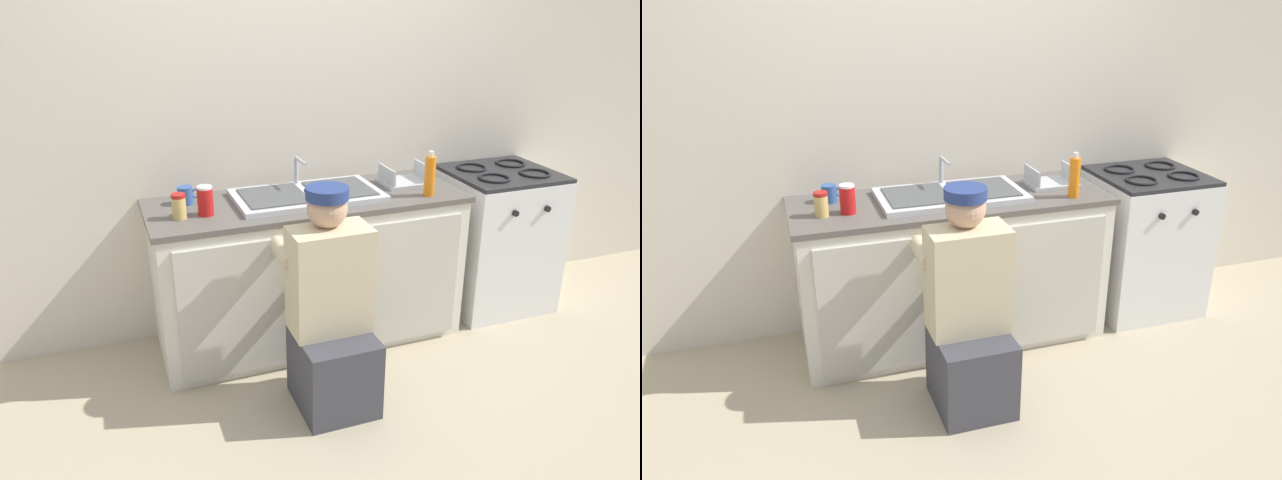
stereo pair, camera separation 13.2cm
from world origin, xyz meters
The scene contains 12 objects.
ground_plane centered at (0.00, 0.00, 0.00)m, with size 12.00×12.00×0.00m, color tan.
back_wall centered at (0.00, 0.65, 1.25)m, with size 6.00×0.10×2.50m, color beige.
counter_cabinet centered at (0.00, 0.29, 0.42)m, with size 1.71×0.62×0.83m.
countertop centered at (0.00, 0.30, 0.85)m, with size 1.75×0.62×0.03m, color #5B5651.
sink_double_basin centered at (0.00, 0.30, 0.88)m, with size 0.80×0.44×0.19m.
stove_range centered at (1.26, 0.30, 0.44)m, with size 0.64×0.62×0.90m.
plumber_person centered at (-0.10, -0.33, 0.46)m, with size 0.42×0.61×1.10m.
dish_rack_tray centered at (0.62, 0.35, 0.89)m, with size 0.28×0.22×0.11m.
soda_cup_red centered at (-0.57, 0.22, 0.94)m, with size 0.08×0.08×0.15m.
condiment_jar centered at (-0.70, 0.22, 0.93)m, with size 0.07×0.07×0.13m.
soap_bottle_orange centered at (0.65, 0.11, 0.98)m, with size 0.06×0.06×0.25m.
coffee_mug centered at (-0.64, 0.43, 0.91)m, with size 0.13×0.08×0.09m.
Camera 1 is at (-1.06, -2.76, 1.96)m, focal length 35.00 mm.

